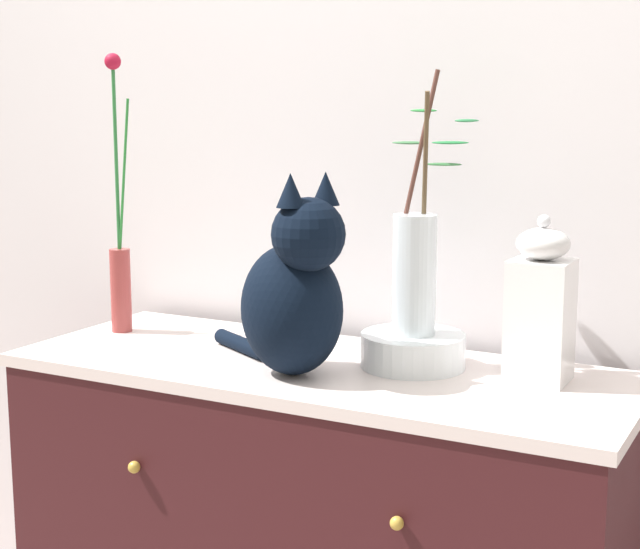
# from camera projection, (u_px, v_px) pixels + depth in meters

# --- Properties ---
(wall_back) EXTENTS (4.40, 0.08, 2.60)m
(wall_back) POSITION_uv_depth(u_px,v_px,m) (387.00, 119.00, 2.12)
(wall_back) COLOR silver
(wall_back) RESTS_ON ground_plane
(cat_sitting) EXTENTS (0.40, 0.29, 0.39)m
(cat_sitting) POSITION_uv_depth(u_px,v_px,m) (294.00, 293.00, 1.82)
(cat_sitting) COLOR black
(cat_sitting) RESTS_ON sideboard
(vase_slim_green) EXTENTS (0.06, 0.05, 0.62)m
(vase_slim_green) POSITION_uv_depth(u_px,v_px,m) (120.00, 260.00, 2.18)
(vase_slim_green) COLOR #943836
(vase_slim_green) RESTS_ON sideboard
(bowl_porcelain) EXTENTS (0.21, 0.21, 0.07)m
(bowl_porcelain) POSITION_uv_depth(u_px,v_px,m) (413.00, 350.00, 1.90)
(bowl_porcelain) COLOR white
(bowl_porcelain) RESTS_ON sideboard
(vase_glass_clear) EXTENTS (0.18, 0.15, 0.51)m
(vase_glass_clear) POSITION_uv_depth(u_px,v_px,m) (415.00, 266.00, 1.87)
(vase_glass_clear) COLOR silver
(vase_glass_clear) RESTS_ON bowl_porcelain
(jar_lidded_porcelain) EXTENTS (0.11, 0.11, 0.31)m
(jar_lidded_porcelain) POSITION_uv_depth(u_px,v_px,m) (541.00, 307.00, 1.79)
(jar_lidded_porcelain) COLOR silver
(jar_lidded_porcelain) RESTS_ON sideboard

